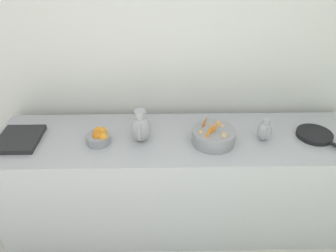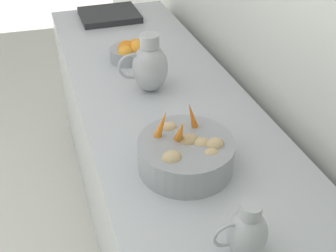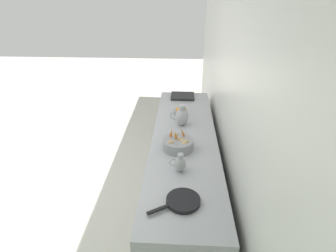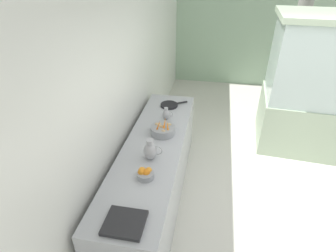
# 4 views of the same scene
# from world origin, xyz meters

# --- Properties ---
(ground_plane) EXTENTS (14.65, 14.65, 0.00)m
(ground_plane) POSITION_xyz_m (0.00, 0.00, 0.00)
(ground_plane) COLOR beige
(tile_wall_left) EXTENTS (0.10, 7.78, 3.00)m
(tile_wall_left) POSITION_xyz_m (-1.95, 0.48, 1.50)
(tile_wall_left) COLOR silver
(tile_wall_left) RESTS_ON ground_plane
(prep_counter) EXTENTS (0.70, 2.80, 0.89)m
(prep_counter) POSITION_xyz_m (-1.49, -0.02, 0.44)
(prep_counter) COLOR #ADAFB5
(prep_counter) RESTS_ON ground_plane
(vegetable_colander) EXTENTS (0.32, 0.32, 0.22)m
(vegetable_colander) POSITION_xyz_m (-1.42, 0.21, 0.94)
(vegetable_colander) COLOR gray
(vegetable_colander) RESTS_ON prep_counter
(orange_bowl) EXTENTS (0.18, 0.18, 0.10)m
(orange_bowl) POSITION_xyz_m (-1.44, -0.62, 0.93)
(orange_bowl) COLOR gray
(orange_bowl) RESTS_ON prep_counter
(metal_pitcher_tall) EXTENTS (0.21, 0.15, 0.25)m
(metal_pitcher_tall) POSITION_xyz_m (-1.45, -0.32, 1.00)
(metal_pitcher_tall) COLOR #A3A3A8
(metal_pitcher_tall) RESTS_ON prep_counter
(metal_pitcher_short) EXTENTS (0.15, 0.11, 0.18)m
(metal_pitcher_short) POSITION_xyz_m (-1.45, 0.59, 0.97)
(metal_pitcher_short) COLOR #A3A3A8
(metal_pitcher_short) RESTS_ON prep_counter
(counter_sink_basin) EXTENTS (0.34, 0.30, 0.04)m
(counter_sink_basin) POSITION_xyz_m (-1.46, -1.22, 0.90)
(counter_sink_basin) COLOR #232326
(counter_sink_basin) RESTS_ON prep_counter
(skillet_on_counter) EXTENTS (0.40, 0.30, 0.03)m
(skillet_on_counter) POSITION_xyz_m (-1.47, 0.99, 0.90)
(skillet_on_counter) COLOR black
(skillet_on_counter) RESTS_ON prep_counter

